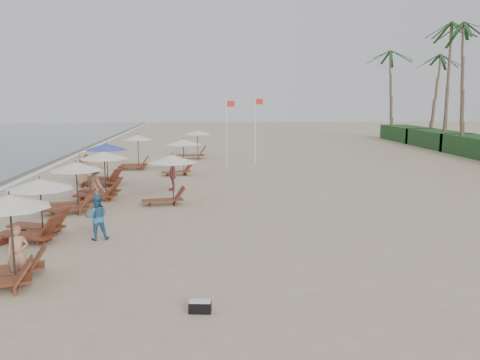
{
  "coord_description": "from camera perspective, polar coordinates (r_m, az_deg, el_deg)",
  "views": [
    {
      "loc": [
        -0.49,
        -16.33,
        4.76
      ],
      "look_at": [
        1.0,
        4.24,
        1.3
      ],
      "focal_mm": 36.84,
      "sensor_mm": 36.0,
      "label": 1
    }
  ],
  "objects": [
    {
      "name": "ground",
      "position": [
        17.02,
        -2.35,
        -6.73
      ],
      "size": [
        160.0,
        160.0,
        0.0
      ],
      "primitive_type": "plane",
      "color": "tan",
      "rests_on": "ground"
    },
    {
      "name": "foam_line",
      "position": [
        28.82,
        -25.89,
        -0.92
      ],
      "size": [
        0.5,
        140.0,
        0.02
      ],
      "primitive_type": "cube",
      "color": "white",
      "rests_on": "ground"
    },
    {
      "name": "lounger_station_0",
      "position": [
        13.94,
        -25.7,
        -6.49
      ],
      "size": [
        2.43,
        2.24,
        2.37
      ],
      "color": "brown",
      "rests_on": "ground"
    },
    {
      "name": "lounger_station_1",
      "position": [
        18.14,
        -22.76,
        -3.14
      ],
      "size": [
        2.67,
        2.52,
        2.06
      ],
      "color": "brown",
      "rests_on": "ground"
    },
    {
      "name": "lounger_station_2",
      "position": [
        21.8,
        -18.89,
        -0.7
      ],
      "size": [
        2.54,
        2.22,
        2.1
      ],
      "color": "brown",
      "rests_on": "ground"
    },
    {
      "name": "lounger_station_3",
      "position": [
        24.27,
        -15.89,
        0.6
      ],
      "size": [
        2.66,
        2.35,
        2.26
      ],
      "color": "brown",
      "rests_on": "ground"
    },
    {
      "name": "lounger_station_4",
      "position": [
        28.07,
        -15.69,
        1.64
      ],
      "size": [
        2.81,
        2.62,
        2.29
      ],
      "color": "brown",
      "rests_on": "ground"
    },
    {
      "name": "lounger_station_5",
      "position": [
        33.76,
        -12.05,
        3.17
      ],
      "size": [
        2.4,
        2.07,
        2.32
      ],
      "color": "brown",
      "rests_on": "ground"
    },
    {
      "name": "inland_station_0",
      "position": [
        22.27,
        -8.23,
        0.9
      ],
      "size": [
        2.59,
        2.24,
        2.22
      ],
      "color": "brown",
      "rests_on": "ground"
    },
    {
      "name": "inland_station_1",
      "position": [
        30.67,
        -6.86,
        3.3
      ],
      "size": [
        2.57,
        2.24,
        2.22
      ],
      "color": "brown",
      "rests_on": "ground"
    },
    {
      "name": "inland_station_2",
      "position": [
        38.94,
        -5.33,
        4.35
      ],
      "size": [
        2.84,
        2.24,
        2.22
      ],
      "color": "brown",
      "rests_on": "ground"
    },
    {
      "name": "beachgoer_near",
      "position": [
        14.17,
        -24.33,
        -7.77
      ],
      "size": [
        0.6,
        0.45,
        1.51
      ],
      "primitive_type": "imported",
      "rotation": [
        0.0,
        0.0,
        0.17
      ],
      "color": "tan",
      "rests_on": "ground"
    },
    {
      "name": "beachgoer_mid_a",
      "position": [
        17.31,
        -16.25,
        -4.16
      ],
      "size": [
        0.86,
        0.74,
        1.56
      ],
      "primitive_type": "imported",
      "rotation": [
        0.0,
        0.0,
        3.35
      ],
      "color": "teal",
      "rests_on": "ground"
    },
    {
      "name": "beachgoer_mid_b",
      "position": [
        22.91,
        -16.32,
        -0.43
      ],
      "size": [
        1.36,
        1.38,
        1.9
      ],
      "primitive_type": "imported",
      "rotation": [
        0.0,
        0.0,
        2.34
      ],
      "color": "#97694D",
      "rests_on": "ground"
    },
    {
      "name": "beachgoer_far_a",
      "position": [
        25.72,
        -7.83,
        0.53
      ],
      "size": [
        0.43,
        0.93,
        1.56
      ],
      "primitive_type": "imported",
      "rotation": [
        0.0,
        0.0,
        4.65
      ],
      "color": "#AD4556",
      "rests_on": "ground"
    },
    {
      "name": "beachgoer_far_b",
      "position": [
        27.84,
        -17.66,
        1.15
      ],
      "size": [
        0.98,
        1.08,
        1.85
      ],
      "primitive_type": "imported",
      "rotation": [
        0.0,
        0.0,
        1.0
      ],
      "color": "tan",
      "rests_on": "ground"
    },
    {
      "name": "duffel_bag",
      "position": [
        11.41,
        -4.65,
        -14.39
      ],
      "size": [
        0.52,
        0.3,
        0.28
      ],
      "color": "black",
      "rests_on": "ground"
    },
    {
      "name": "flag_pole_near",
      "position": [
        33.53,
        -1.52,
        5.87
      ],
      "size": [
        0.6,
        0.08,
        4.75
      ],
      "color": "silver",
      "rests_on": "ground"
    },
    {
      "name": "flag_pole_far",
      "position": [
        36.14,
        1.82,
        6.23
      ],
      "size": [
        0.59,
        0.08,
        4.87
      ],
      "color": "silver",
      "rests_on": "ground"
    }
  ]
}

